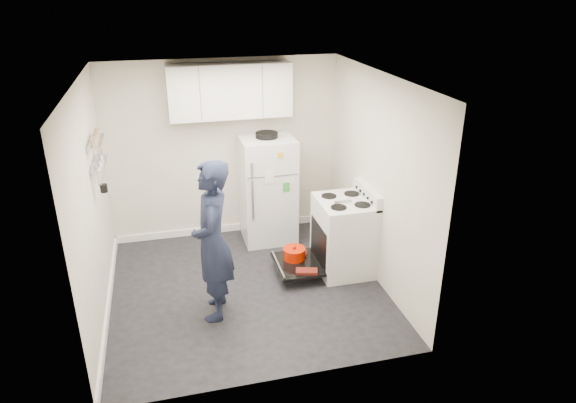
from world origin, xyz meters
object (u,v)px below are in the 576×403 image
object	(u,v)px
electric_range	(343,236)
open_oven_door	(296,260)
refrigerator	(268,189)
person	(213,241)

from	to	relation	value
electric_range	open_oven_door	xyz separation A→B (m)	(-0.59, 0.05, -0.28)
electric_range	refrigerator	bearing A→B (deg)	123.36
refrigerator	person	bearing A→B (deg)	-119.77
electric_range	person	size ratio (longest dim) A/B	0.62
refrigerator	person	distance (m)	1.91
open_oven_door	person	xyz separation A→B (m)	(-1.08, -0.60, 0.70)
electric_range	open_oven_door	world-z (taller)	electric_range
electric_range	person	bearing A→B (deg)	-161.67
refrigerator	person	xyz separation A→B (m)	(-0.95, -1.65, 0.14)
open_oven_door	refrigerator	size ratio (longest dim) A/B	0.45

